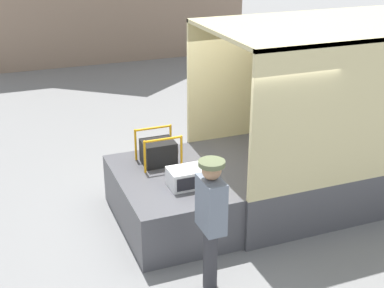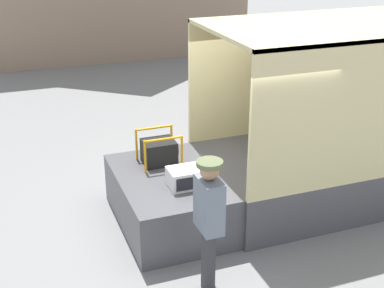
{
  "view_description": "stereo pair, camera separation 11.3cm",
  "coord_description": "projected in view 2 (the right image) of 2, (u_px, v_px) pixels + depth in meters",
  "views": [
    {
      "loc": [
        -2.98,
        -6.71,
        4.29
      ],
      "look_at": [
        -0.44,
        -0.2,
        1.33
      ],
      "focal_mm": 50.0,
      "sensor_mm": 36.0,
      "label": 1
    },
    {
      "loc": [
        -2.88,
        -6.75,
        4.29
      ],
      "look_at": [
        -0.44,
        -0.2,
        1.33
      ],
      "focal_mm": 50.0,
      "sensor_mm": 36.0,
      "label": 2
    }
  ],
  "objects": [
    {
      "name": "microwave",
      "position": [
        186.0,
        177.0,
        7.54
      ],
      "size": [
        0.51,
        0.39,
        0.27
      ],
      "color": "white",
      "rests_on": "tailgate_deck"
    },
    {
      "name": "ground_plane",
      "position": [
        214.0,
        213.0,
        8.42
      ],
      "size": [
        160.0,
        160.0,
        0.0
      ],
      "primitive_type": "plane",
      "color": "gray"
    },
    {
      "name": "portable_generator",
      "position": [
        160.0,
        151.0,
        8.24
      ],
      "size": [
        0.61,
        0.53,
        0.51
      ],
      "color": "black",
      "rests_on": "tailgate_deck"
    },
    {
      "name": "tailgate_deck",
      "position": [
        169.0,
        199.0,
        8.03
      ],
      "size": [
        1.47,
        2.18,
        0.78
      ],
      "primitive_type": "cube",
      "color": "#4C4C51",
      "rests_on": "ground"
    },
    {
      "name": "worker_person",
      "position": [
        209.0,
        212.0,
        6.33
      ],
      "size": [
        0.31,
        0.44,
        1.74
      ],
      "color": "#38383D",
      "rests_on": "ground"
    }
  ]
}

